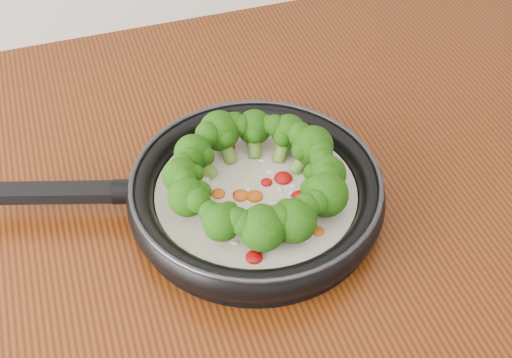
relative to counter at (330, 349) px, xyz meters
name	(u,v)px	position (x,y,z in m)	size (l,w,h in m)	color
counter	(330,349)	(0.00, 0.00, 0.00)	(1.60, 0.80, 0.90)	#351406
skillet	(255,189)	(-0.15, -0.04, 0.48)	(0.49, 0.37, 0.09)	black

